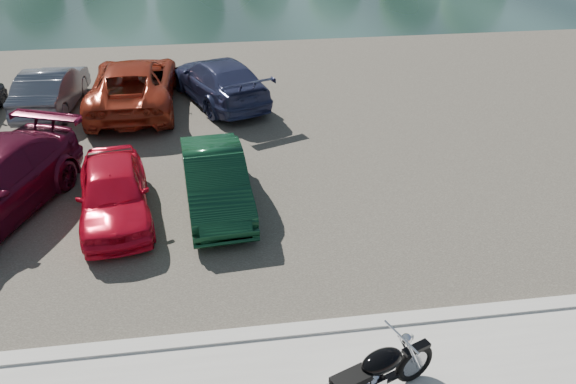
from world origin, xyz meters
The scene contains 7 objects.
kerb centered at (0.00, 2.00, 0.07)m, with size 60.00×0.30×0.14m, color #B9B5AE.
parking_lot centered at (0.00, 11.00, 0.02)m, with size 60.00×18.00×0.04m, color #3E3932.
car_4 centered at (-3.40, 6.14, 0.67)m, with size 1.50×3.72×1.27m, color red.
car_5 centered at (-1.17, 6.34, 0.68)m, with size 1.36×3.91×1.29m, color #0F3821.
car_9 centered at (-6.16, 12.98, 0.72)m, with size 1.43×4.11×1.36m, color #575C69.
car_10 centered at (-3.58, 12.81, 0.81)m, with size 2.55×5.53×1.54m, color #9D2E1A.
car_11 centered at (-0.87, 12.94, 0.75)m, with size 1.99×4.90×1.42m, color navy.
Camera 1 is at (-1.09, -4.88, 6.90)m, focal length 35.00 mm.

